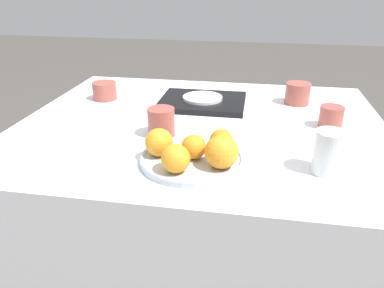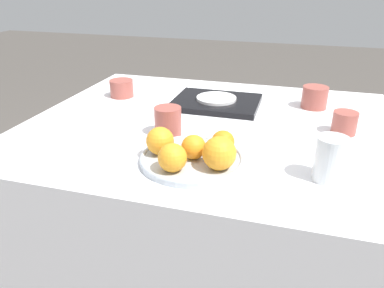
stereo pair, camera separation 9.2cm
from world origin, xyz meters
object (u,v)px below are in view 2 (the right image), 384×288
(fruit_platter, at_px, (192,159))
(orange_0, at_px, (194,147))
(orange_4, at_px, (160,141))
(cup_1, at_px, (315,97))
(orange_1, at_px, (223,142))
(side_plate, at_px, (216,98))
(cup_3, at_px, (345,123))
(orange_3, at_px, (219,153))
(cup_0, at_px, (168,121))
(orange_2, at_px, (172,158))
(cup_2, at_px, (122,88))
(serving_tray, at_px, (216,102))
(water_glass, at_px, (330,159))

(fruit_platter, bearing_deg, orange_0, -21.83)
(orange_4, relative_size, cup_1, 0.81)
(orange_1, relative_size, side_plate, 0.42)
(cup_3, bearing_deg, orange_3, -131.63)
(cup_1, bearing_deg, cup_3, -68.70)
(orange_3, height_order, cup_3, orange_3)
(orange_4, distance_m, cup_0, 0.15)
(cup_3, bearing_deg, orange_0, -140.87)
(side_plate, bearing_deg, orange_4, -95.64)
(orange_1, distance_m, cup_3, 0.40)
(orange_2, height_order, cup_2, orange_2)
(orange_0, height_order, serving_tray, orange_0)
(cup_2, bearing_deg, orange_4, -53.97)
(orange_2, distance_m, water_glass, 0.36)
(orange_4, bearing_deg, orange_2, -52.38)
(orange_4, relative_size, cup_2, 0.81)
(orange_1, height_order, cup_0, cup_0)
(orange_1, distance_m, water_glass, 0.26)
(fruit_platter, distance_m, orange_1, 0.09)
(orange_2, bearing_deg, side_plate, 91.62)
(orange_4, relative_size, side_plate, 0.50)
(cup_0, bearing_deg, orange_2, -68.04)
(orange_0, relative_size, cup_3, 0.86)
(cup_1, bearing_deg, fruit_platter, -119.74)
(cup_2, xyz_separation_m, cup_3, (0.79, -0.14, 0.00))
(orange_1, bearing_deg, cup_3, 39.19)
(orange_3, bearing_deg, orange_2, -158.39)
(water_glass, height_order, cup_2, water_glass)
(orange_1, height_order, cup_1, cup_1)
(serving_tray, bearing_deg, orange_2, -88.38)
(fruit_platter, xyz_separation_m, cup_0, (-0.12, 0.15, 0.03))
(water_glass, relative_size, serving_tray, 0.35)
(serving_tray, bearing_deg, side_plate, 0.00)
(orange_1, distance_m, orange_4, 0.16)
(orange_3, xyz_separation_m, cup_1, (0.22, 0.55, -0.01))
(serving_tray, bearing_deg, cup_1, 11.70)
(orange_0, height_order, cup_0, cup_0)
(orange_2, bearing_deg, fruit_platter, 72.23)
(cup_3, bearing_deg, side_plate, 160.90)
(orange_1, xyz_separation_m, cup_0, (-0.18, 0.10, -0.00))
(orange_4, distance_m, cup_1, 0.64)
(fruit_platter, xyz_separation_m, orange_2, (-0.02, -0.08, 0.04))
(orange_2, bearing_deg, cup_3, 43.27)
(serving_tray, height_order, cup_0, cup_0)
(orange_0, relative_size, cup_2, 0.70)
(water_glass, height_order, cup_0, water_glass)
(cup_1, height_order, cup_3, cup_1)
(cup_0, relative_size, cup_2, 0.94)
(orange_0, relative_size, serving_tray, 0.20)
(fruit_platter, relative_size, serving_tray, 0.87)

